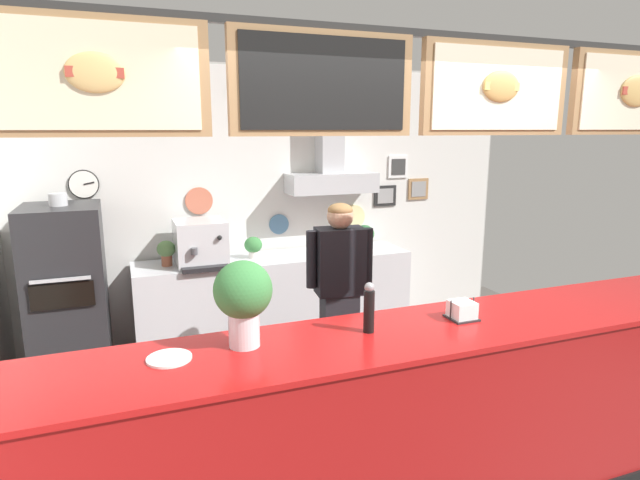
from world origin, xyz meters
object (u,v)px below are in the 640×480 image
shop_worker (340,297)px  potted_thyme (166,251)px  pizza_oven (68,297)px  espresso_machine (200,243)px  pepper_grinder (369,308)px  potted_rosemary (364,236)px  napkin_holder (462,311)px  potted_basil (253,246)px  condiment_plate (169,358)px  basil_vase (243,298)px

shop_worker → potted_thyme: size_ratio=6.93×
pizza_oven → potted_thyme: 0.89m
espresso_machine → potted_thyme: bearing=171.0°
pepper_grinder → potted_thyme: bearing=108.4°
pizza_oven → shop_worker: 2.28m
pizza_oven → espresso_machine: 1.18m
potted_rosemary → napkin_holder: bearing=-103.0°
potted_rosemary → potted_basil: 1.16m
potted_rosemary → condiment_plate: (-2.16, -2.42, 0.03)m
pepper_grinder → napkin_holder: 0.58m
potted_rosemary → pepper_grinder: size_ratio=0.94×
potted_rosemary → pepper_grinder: pepper_grinder is taller
pizza_oven → basil_vase: (0.99, -2.26, 0.57)m
potted_basil → potted_thyme: potted_thyme is taller
potted_rosemary → condiment_plate: bearing=-131.7°
pizza_oven → pepper_grinder: pizza_oven is taller
espresso_machine → potted_basil: 0.52m
pizza_oven → pepper_grinder: 2.88m
shop_worker → basil_vase: 1.59m
espresso_machine → potted_thyme: (-0.30, 0.05, -0.06)m
pizza_oven → potted_thyme: (0.82, 0.16, 0.29)m
espresso_machine → condiment_plate: espresso_machine is taller
napkin_holder → pizza_oven: bearing=133.7°
pepper_grinder → napkin_holder: size_ratio=1.70×
potted_rosemary → potted_basil: bearing=177.6°
espresso_machine → potted_rosemary: bearing=0.3°
espresso_machine → potted_basil: bearing=6.5°
pizza_oven → shop_worker: (1.99, -1.11, 0.11)m
pizza_oven → potted_rosemary: (2.79, 0.13, 0.30)m
espresso_machine → shop_worker: bearing=-54.8°
basil_vase → pepper_grinder: bearing=-4.7°
napkin_holder → condiment_plate: bearing=178.9°
basil_vase → potted_basil: bearing=75.3°
espresso_machine → pepper_grinder: pepper_grinder is taller
potted_rosemary → potted_thyme: potted_rosemary is taller
pizza_oven → potted_thyme: size_ratio=7.07×
potted_rosemary → napkin_holder: (-0.57, -2.45, 0.07)m
potted_thyme → shop_worker: bearing=-47.5°
shop_worker → condiment_plate: 1.82m
pizza_oven → basil_vase: pizza_oven is taller
pizza_oven → basil_vase: size_ratio=3.80×
shop_worker → pepper_grinder: bearing=81.1°
potted_basil → potted_thyme: (-0.81, -0.01, 0.02)m
potted_rosemary → napkin_holder: 2.52m
espresso_machine → potted_thyme: size_ratio=2.35×
condiment_plate → espresso_machine: bearing=78.4°
espresso_machine → napkin_holder: (1.10, -2.44, 0.02)m
espresso_machine → potted_basil: espresso_machine is taller
potted_thyme → condiment_plate: bearing=-94.5°
espresso_machine → potted_rosemary: espresso_machine is taller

